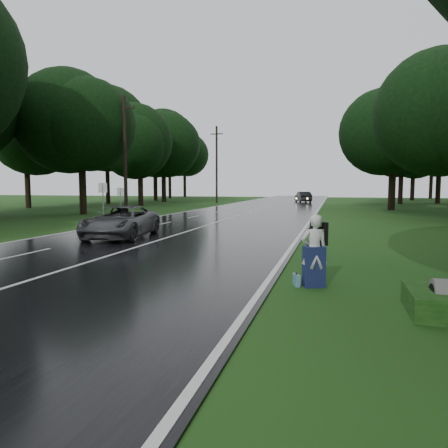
% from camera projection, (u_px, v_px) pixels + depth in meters
% --- Properties ---
extents(ground, '(160.00, 160.00, 0.00)m').
position_uv_depth(ground, '(65.00, 271.00, 11.79)').
color(ground, '#1D4514').
rests_on(ground, ground).
extents(road, '(12.00, 140.00, 0.04)m').
position_uv_depth(road, '(232.00, 218.00, 31.03)').
color(road, black).
rests_on(road, ground).
extents(lane_center, '(0.12, 140.00, 0.01)m').
position_uv_depth(lane_center, '(232.00, 217.00, 31.03)').
color(lane_center, silver).
rests_on(lane_center, road).
extents(grey_car, '(3.06, 5.47, 1.45)m').
position_uv_depth(grey_car, '(121.00, 222.00, 19.08)').
color(grey_car, '#444548').
rests_on(grey_car, road).
extents(far_car, '(2.86, 4.87, 1.52)m').
position_uv_depth(far_car, '(303.00, 197.00, 59.53)').
color(far_car, black).
rests_on(far_car, road).
extents(hitchhiker, '(0.74, 0.72, 1.74)m').
position_uv_depth(hitchhiker, '(314.00, 253.00, 9.89)').
color(hitchhiker, silver).
rests_on(hitchhiker, ground).
extents(suitcase, '(0.22, 0.41, 0.28)m').
position_uv_depth(suitcase, '(296.00, 280.00, 10.03)').
color(suitcase, teal).
rests_on(suitcase, ground).
extents(utility_pole_mid, '(1.80, 0.28, 9.32)m').
position_uv_depth(utility_pole_mid, '(126.00, 216.00, 32.80)').
color(utility_pole_mid, black).
rests_on(utility_pole_mid, ground).
extents(utility_pole_far, '(1.80, 0.28, 10.55)m').
position_uv_depth(utility_pole_far, '(217.00, 203.00, 57.90)').
color(utility_pole_far, black).
rests_on(utility_pole_far, ground).
extents(road_sign_a, '(0.62, 0.10, 2.59)m').
position_uv_depth(road_sign_a, '(104.00, 223.00, 27.16)').
color(road_sign_a, white).
rests_on(road_sign_a, ground).
extents(road_sign_b, '(0.54, 0.10, 2.26)m').
position_uv_depth(road_sign_b, '(121.00, 220.00, 29.37)').
color(road_sign_b, white).
rests_on(road_sign_b, ground).
extents(tree_left_d, '(8.64, 8.64, 13.50)m').
position_uv_depth(tree_left_d, '(84.00, 214.00, 35.09)').
color(tree_left_d, black).
rests_on(tree_left_d, ground).
extents(tree_left_e, '(8.36, 8.36, 13.06)m').
position_uv_depth(tree_left_e, '(141.00, 205.00, 50.74)').
color(tree_left_e, black).
rests_on(tree_left_e, ground).
extents(tree_left_f, '(9.20, 9.20, 14.37)m').
position_uv_depth(tree_left_f, '(164.00, 202.00, 61.80)').
color(tree_left_f, black).
rests_on(tree_left_f, ground).
extents(tree_right_e, '(8.57, 8.57, 13.39)m').
position_uv_depth(tree_right_e, '(391.00, 210.00, 41.31)').
color(tree_right_e, black).
rests_on(tree_right_e, ground).
extents(tree_right_f, '(9.06, 9.06, 14.16)m').
position_uv_depth(tree_right_f, '(400.00, 204.00, 54.87)').
color(tree_right_f, black).
rests_on(tree_right_f, ground).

